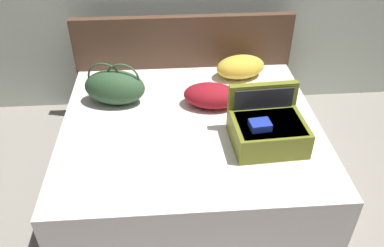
{
  "coord_description": "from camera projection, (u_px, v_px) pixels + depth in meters",
  "views": [
    {
      "loc": [
        -0.18,
        -2.14,
        2.42
      ],
      "look_at": [
        0.0,
        0.26,
        0.65
      ],
      "focal_mm": 37.12,
      "sensor_mm": 36.0,
      "label": 1
    }
  ],
  "objects": [
    {
      "name": "pillow_center_head",
      "position": [
        211.0,
        96.0,
        3.3
      ],
      "size": [
        0.51,
        0.37,
        0.2
      ],
      "primitive_type": "ellipsoid",
      "rotation": [
        0.0,
        0.0,
        -0.2
      ],
      "color": "maroon",
      "rests_on": "bed"
    },
    {
      "name": "pillow_near_headboard",
      "position": [
        240.0,
        67.0,
        3.69
      ],
      "size": [
        0.5,
        0.35,
        0.21
      ],
      "primitive_type": "ellipsoid",
      "rotation": [
        0.0,
        0.0,
        0.18
      ],
      "color": "gold",
      "rests_on": "bed"
    },
    {
      "name": "headboard",
      "position": [
        184.0,
        68.0,
        3.94
      ],
      "size": [
        2.09,
        0.08,
        1.07
      ],
      "primitive_type": "cube",
      "color": "#4C3323",
      "rests_on": "ground"
    },
    {
      "name": "hard_case_large",
      "position": [
        267.0,
        129.0,
        2.89
      ],
      "size": [
        0.54,
        0.48,
        0.39
      ],
      "rotation": [
        0.0,
        0.0,
        0.06
      ],
      "color": "olive",
      "rests_on": "bed"
    },
    {
      "name": "duffel_bag",
      "position": [
        115.0,
        87.0,
        3.31
      ],
      "size": [
        0.55,
        0.37,
        0.37
      ],
      "rotation": [
        0.0,
        0.0,
        -0.18
      ],
      "color": "#2D4C2D",
      "rests_on": "bed"
    },
    {
      "name": "bed",
      "position": [
        191.0,
        150.0,
        3.32
      ],
      "size": [
        2.04,
        1.84,
        0.55
      ],
      "primitive_type": "cube",
      "color": "silver",
      "rests_on": "ground"
    },
    {
      "name": "ground_plane",
      "position": [
        194.0,
        209.0,
        3.16
      ],
      "size": [
        12.0,
        12.0,
        0.0
      ],
      "primitive_type": "plane",
      "color": "gray"
    }
  ]
}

